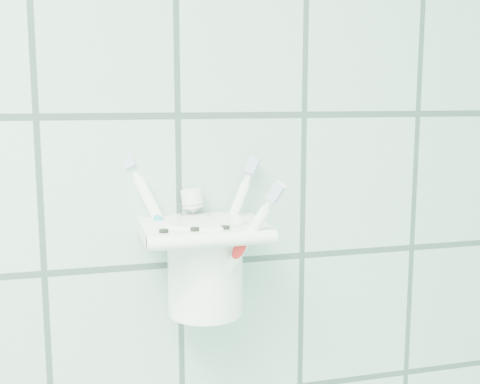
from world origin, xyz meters
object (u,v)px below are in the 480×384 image
object	(u,v)px
holder_bracket	(203,231)
toothbrush_orange	(201,233)
toothbrush_pink	(202,220)
toothpaste_tube	(204,236)
toothbrush_blue	(198,225)
cup	(205,263)

from	to	relation	value
holder_bracket	toothbrush_orange	xyz separation A→B (m)	(-0.00, -0.01, 0.00)
toothbrush_pink	toothpaste_tube	distance (m)	0.04
toothbrush_blue	holder_bracket	bearing A→B (deg)	-52.14
toothbrush_pink	toothbrush_blue	world-z (taller)	toothbrush_pink
holder_bracket	toothpaste_tube	distance (m)	0.03
holder_bracket	toothbrush_orange	distance (m)	0.01
toothbrush_pink	toothbrush_blue	xyz separation A→B (m)	(-0.00, 0.02, -0.01)
toothbrush_pink	toothpaste_tube	xyz separation A→B (m)	(0.01, 0.03, -0.03)
toothbrush_pink	cup	bearing A→B (deg)	76.34
toothbrush_orange	cup	bearing A→B (deg)	105.25
cup	toothpaste_tube	world-z (taller)	toothpaste_tube
toothpaste_tube	cup	bearing A→B (deg)	-73.95
toothbrush_pink	toothbrush_orange	size ratio (longest dim) A/B	1.17
toothbrush_orange	toothpaste_tube	bearing A→B (deg)	114.41
toothbrush_pink	toothpaste_tube	bearing A→B (deg)	89.08
toothbrush_blue	toothpaste_tube	distance (m)	0.02
toothbrush_pink	toothbrush_orange	world-z (taller)	toothbrush_pink
holder_bracket	toothbrush_pink	world-z (taller)	toothbrush_pink
cup	toothbrush_blue	distance (m)	0.04
cup	toothbrush_pink	distance (m)	0.05
holder_bracket	toothpaste_tube	size ratio (longest dim) A/B	1.01
toothbrush_orange	toothpaste_tube	world-z (taller)	toothbrush_orange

